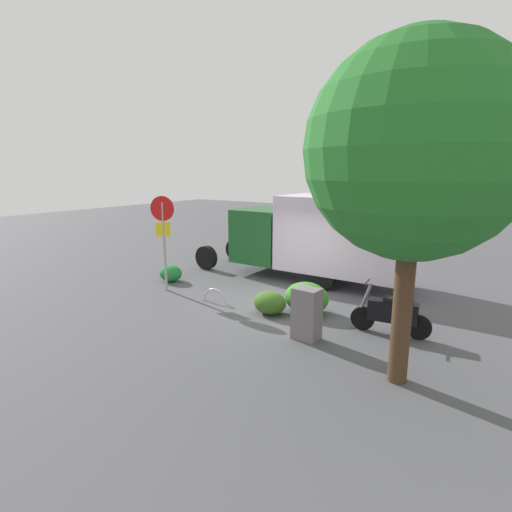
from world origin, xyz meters
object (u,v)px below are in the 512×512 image
at_px(utility_cabinet, 307,314).
at_px(bike_rack_hoop, 215,303).
at_px(street_tree, 415,151).
at_px(motorcycle, 392,313).
at_px(box_truck_near, 320,234).
at_px(stop_sign, 163,228).

distance_m(utility_cabinet, bike_rack_hoop, 3.46).
relative_size(street_tree, bike_rack_hoop, 6.89).
distance_m(motorcycle, bike_rack_hoop, 4.90).
height_order(box_truck_near, utility_cabinet, box_truck_near).
distance_m(motorcycle, stop_sign, 7.07).
height_order(street_tree, bike_rack_hoop, street_tree).
height_order(box_truck_near, street_tree, street_tree).
distance_m(stop_sign, street_tree, 8.02).
xyz_separation_m(box_truck_near, bike_rack_hoop, (1.43, 3.87, -1.61)).
bearing_deg(motorcycle, stop_sign, -3.16).
bearing_deg(bike_rack_hoop, utility_cabinet, 166.72).
bearing_deg(street_tree, bike_rack_hoop, -15.21).
relative_size(box_truck_near, stop_sign, 2.64).
distance_m(motorcycle, street_tree, 4.13).
height_order(street_tree, utility_cabinet, street_tree).
relative_size(motorcycle, street_tree, 0.31).
xyz_separation_m(box_truck_near, utility_cabinet, (-1.89, 4.66, -1.02)).
distance_m(stop_sign, bike_rack_hoop, 2.86).
bearing_deg(stop_sign, box_truck_near, -132.51).
bearing_deg(box_truck_near, bike_rack_hoop, 69.46).
bearing_deg(stop_sign, utility_cabinet, 171.03).
distance_m(box_truck_near, motorcycle, 4.89).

